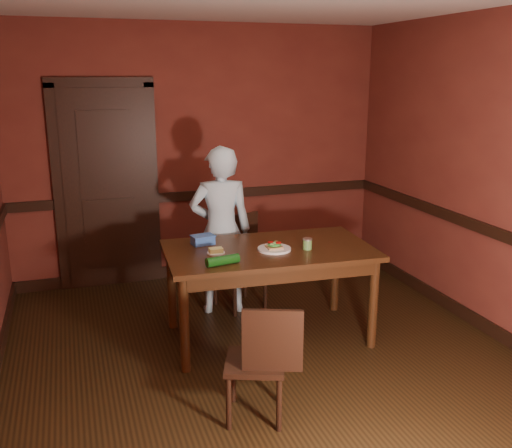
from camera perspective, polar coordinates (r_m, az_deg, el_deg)
floor at (r=4.53m, az=1.43°, el=-14.05°), size 4.00×4.50×0.01m
wall_back at (r=6.19m, az=-5.58°, el=7.01°), size 4.00×0.02×2.70m
wall_front at (r=2.17m, az=22.38°, el=-9.18°), size 4.00×0.02×2.70m
wall_right at (r=5.08m, az=23.34°, el=4.13°), size 0.02×4.50×2.70m
dado_back at (r=6.25m, az=-5.44°, el=2.90°), size 4.00×0.03×0.10m
dado_right at (r=5.17m, az=22.71°, el=-0.77°), size 0.03×4.50×0.10m
baseboard_back at (r=6.48m, az=-5.26°, el=-4.38°), size 4.00×0.03×0.12m
baseboard_right at (r=5.44m, az=21.81°, el=-9.32°), size 0.03×4.50×0.12m
door at (r=6.06m, az=-14.72°, el=3.94°), size 1.05×0.07×2.20m
dining_table at (r=4.83m, az=1.27°, el=-6.93°), size 1.75×1.05×0.80m
chair_far at (r=5.44m, az=-1.61°, el=-3.94°), size 0.51×0.51×0.87m
chair_near at (r=3.77m, az=-0.09°, el=-13.44°), size 0.49×0.49×0.81m
person at (r=5.26m, az=-3.53°, el=-0.67°), size 0.62×0.45×1.57m
sandwich_plate at (r=4.64m, az=1.84°, el=-2.39°), size 0.27×0.27×0.07m
sauce_jar at (r=4.67m, az=5.16°, el=-1.98°), size 0.08×0.08×0.09m
cheese_saucer at (r=4.56m, az=-4.04°, el=-2.74°), size 0.14×0.14×0.04m
food_tub at (r=4.81m, az=-5.34°, el=-1.57°), size 0.21×0.16×0.08m
wrapped_veg at (r=4.29m, az=-3.36°, el=-3.65°), size 0.27×0.12×0.07m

